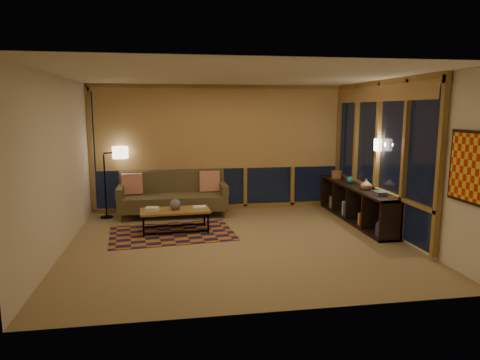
{
  "coord_description": "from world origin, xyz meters",
  "views": [
    {
      "loc": [
        -1.06,
        -6.74,
        2.18
      ],
      "look_at": [
        0.07,
        0.24,
        1.01
      ],
      "focal_mm": 32.0,
      "sensor_mm": 36.0,
      "label": 1
    }
  ],
  "objects": [
    {
      "name": "floor",
      "position": [
        0.0,
        0.0,
        0.0
      ],
      "size": [
        5.5,
        5.0,
        0.01
      ],
      "primitive_type": "cube",
      "color": "tan",
      "rests_on": "ground"
    },
    {
      "name": "ceiling",
      "position": [
        0.0,
        0.0,
        2.7
      ],
      "size": [
        5.5,
        5.0,
        0.01
      ],
      "primitive_type": "cube",
      "color": "beige",
      "rests_on": "walls"
    },
    {
      "name": "walls",
      "position": [
        0.0,
        0.0,
        1.35
      ],
      "size": [
        5.51,
        5.01,
        2.7
      ],
      "color": "beige",
      "rests_on": "floor"
    },
    {
      "name": "window_wall_back",
      "position": [
        0.0,
        2.43,
        1.35
      ],
      "size": [
        5.3,
        0.16,
        2.6
      ],
      "primitive_type": null,
      "color": "olive",
      "rests_on": "walls"
    },
    {
      "name": "window_wall_right",
      "position": [
        2.68,
        0.6,
        1.35
      ],
      "size": [
        0.16,
        3.7,
        2.6
      ],
      "primitive_type": null,
      "color": "olive",
      "rests_on": "walls"
    },
    {
      "name": "wall_art",
      "position": [
        2.71,
        -1.85,
        1.45
      ],
      "size": [
        0.06,
        0.74,
        0.94
      ],
      "primitive_type": null,
      "color": "red",
      "rests_on": "walls"
    },
    {
      "name": "wall_sconce",
      "position": [
        2.62,
        0.45,
        1.55
      ],
      "size": [
        0.12,
        0.18,
        0.22
      ],
      "primitive_type": null,
      "color": "#FEECCC",
      "rests_on": "walls"
    },
    {
      "name": "sofa",
      "position": [
        -1.04,
        2.0,
        0.45
      ],
      "size": [
        2.19,
        0.9,
        0.89
      ],
      "primitive_type": null,
      "rotation": [
        0.0,
        0.0,
        0.01
      ],
      "color": "#463D25",
      "rests_on": "floor"
    },
    {
      "name": "pillow_left",
      "position": [
        -1.87,
        2.13,
        0.66
      ],
      "size": [
        0.43,
        0.17,
        0.42
      ],
      "primitive_type": null,
      "rotation": [
        0.0,
        0.0,
        0.07
      ],
      "color": "red",
      "rests_on": "sofa"
    },
    {
      "name": "pillow_right",
      "position": [
        -0.27,
        2.2,
        0.66
      ],
      "size": [
        0.42,
        0.14,
        0.42
      ],
      "primitive_type": null,
      "rotation": [
        0.0,
        0.0,
        0.01
      ],
      "color": "red",
      "rests_on": "sofa"
    },
    {
      "name": "area_rug",
      "position": [
        -1.08,
        0.7,
        0.01
      ],
      "size": [
        2.28,
        1.64,
        0.01
      ],
      "primitive_type": "cube",
      "rotation": [
        0.0,
        0.0,
        0.1
      ],
      "color": "#B15719",
      "rests_on": "floor"
    },
    {
      "name": "coffee_table",
      "position": [
        -1.02,
        0.81,
        0.2
      ],
      "size": [
        1.26,
        0.64,
        0.41
      ],
      "primitive_type": null,
      "rotation": [
        0.0,
        0.0,
        0.06
      ],
      "color": "olive",
      "rests_on": "floor"
    },
    {
      "name": "book_stack_a",
      "position": [
        -1.42,
        0.77,
        0.45
      ],
      "size": [
        0.3,
        0.25,
        0.08
      ],
      "primitive_type": null,
      "rotation": [
        0.0,
        0.0,
        -0.16
      ],
      "color": "white",
      "rests_on": "coffee_table"
    },
    {
      "name": "book_stack_b",
      "position": [
        -0.58,
        0.82,
        0.43
      ],
      "size": [
        0.26,
        0.21,
        0.05
      ],
      "primitive_type": null,
      "rotation": [
        0.0,
        0.0,
        0.05
      ],
      "color": "white",
      "rests_on": "coffee_table"
    },
    {
      "name": "ceramic_pot",
      "position": [
        -1.01,
        0.8,
        0.51
      ],
      "size": [
        0.22,
        0.22,
        0.2
      ],
      "primitive_type": "sphere",
      "rotation": [
        0.0,
        0.0,
        0.13
      ],
      "color": "black",
      "rests_on": "coffee_table"
    },
    {
      "name": "floor_lamp",
      "position": [
        -2.39,
        2.07,
        0.72
      ],
      "size": [
        0.56,
        0.47,
        1.45
      ],
      "primitive_type": null,
      "rotation": [
        0.0,
        0.0,
        0.36
      ],
      "color": "black",
      "rests_on": "floor"
    },
    {
      "name": "bookshelf",
      "position": [
        2.49,
        1.0,
        0.35
      ],
      "size": [
        0.4,
        2.83,
        0.71
      ],
      "primitive_type": null,
      "color": "black",
      "rests_on": "floor"
    },
    {
      "name": "basket",
      "position": [
        2.47,
        1.95,
        0.79
      ],
      "size": [
        0.28,
        0.28,
        0.17
      ],
      "primitive_type": "cylinder",
      "rotation": [
        0.0,
        0.0,
        -0.33
      ],
      "color": "brown",
      "rests_on": "bookshelf"
    },
    {
      "name": "teal_bowl",
      "position": [
        2.49,
        1.28,
        0.78
      ],
      "size": [
        0.18,
        0.18,
        0.14
      ],
      "primitive_type": "sphere",
      "rotation": [
        0.0,
        0.0,
        0.35
      ],
      "color": "#1C7070",
      "rests_on": "bookshelf"
    },
    {
      "name": "vase",
      "position": [
        2.49,
        0.57,
        0.81
      ],
      "size": [
        0.2,
        0.2,
        0.21
      ],
      "primitive_type": "imported",
      "rotation": [
        0.0,
        0.0,
        0.02
      ],
      "color": "#9E8567",
      "rests_on": "bookshelf"
    },
    {
      "name": "shelf_book_stack",
      "position": [
        2.49,
        0.03,
        0.74
      ],
      "size": [
        0.21,
        0.26,
        0.07
      ],
      "primitive_type": null,
      "rotation": [
        0.0,
        0.0,
        0.21
      ],
      "color": "white",
      "rests_on": "bookshelf"
    }
  ]
}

